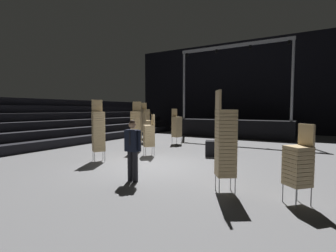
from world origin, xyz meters
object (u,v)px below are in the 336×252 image
object	(u,v)px
stage_riser	(236,127)
chair_stack_rear_right	(146,120)
man_with_tie	(132,147)
equipment_road_case	(216,148)
chair_stack_front_left	(147,127)
chair_stack_rear_left	(177,126)
chair_stack_mid_right	(98,131)
chair_stack_rear_centre	(149,135)
chair_stack_front_right	(225,142)
chair_stack_mid_left	(298,164)
chair_stack_mid_centre	(136,127)

from	to	relation	value
stage_riser	chair_stack_rear_right	bearing A→B (deg)	-141.13
stage_riser	man_with_tie	xyz separation A→B (m)	(0.52, -12.90, 0.26)
equipment_road_case	chair_stack_front_left	bearing A→B (deg)	156.45
man_with_tie	chair_stack_rear_left	size ratio (longest dim) A/B	0.84
chair_stack_rear_right	equipment_road_case	world-z (taller)	chair_stack_rear_right
stage_riser	chair_stack_mid_right	size ratio (longest dim) A/B	3.33
chair_stack_rear_right	chair_stack_rear_centre	distance (m)	6.57
chair_stack_front_left	chair_stack_mid_right	distance (m)	5.83
chair_stack_rear_right	chair_stack_front_left	bearing A→B (deg)	61.67
chair_stack_front_left	chair_stack_front_right	size ratio (longest dim) A/B	0.73
man_with_tie	chair_stack_mid_right	bearing A→B (deg)	-26.92
chair_stack_mid_left	chair_stack_rear_left	size ratio (longest dim) A/B	0.83
chair_stack_mid_right	chair_stack_rear_centre	bearing A→B (deg)	-172.72
chair_stack_front_right	chair_stack_mid_right	world-z (taller)	chair_stack_front_right
chair_stack_mid_left	equipment_road_case	world-z (taller)	chair_stack_mid_left
chair_stack_rear_centre	chair_stack_rear_left	bearing A→B (deg)	-37.58
stage_riser	chair_stack_front_left	xyz separation A→B (m)	(-3.91, -5.84, 0.18)
stage_riser	chair_stack_mid_right	distance (m)	11.68
stage_riser	chair_stack_rear_left	distance (m)	5.99
stage_riser	chair_stack_mid_right	bearing A→B (deg)	-101.34
chair_stack_front_right	chair_stack_rear_left	distance (m)	8.47
chair_stack_front_left	chair_stack_rear_right	xyz separation A→B (m)	(-1.30, 1.64, 0.34)
chair_stack_front_right	chair_stack_mid_left	bearing A→B (deg)	59.09
chair_stack_front_left	chair_stack_rear_centre	world-z (taller)	same
stage_riser	chair_stack_mid_left	size ratio (longest dim) A/B	4.65
chair_stack_front_left	chair_stack_mid_right	world-z (taller)	chair_stack_mid_right
chair_stack_rear_centre	chair_stack_front_left	bearing A→B (deg)	-11.78
man_with_tie	chair_stack_front_right	distance (m)	2.55
chair_stack_front_right	chair_stack_rear_left	size ratio (longest dim) A/B	1.21
chair_stack_front_right	chair_stack_mid_centre	distance (m)	6.45
chair_stack_mid_right	chair_stack_rear_centre	xyz separation A→B (m)	(1.00, 1.98, -0.29)
chair_stack_mid_right	chair_stack_rear_left	world-z (taller)	chair_stack_mid_right
chair_stack_front_left	chair_stack_mid_right	xyz separation A→B (m)	(1.62, -5.60, 0.29)
stage_riser	chair_stack_front_right	size ratio (longest dim) A/B	3.21
chair_stack_mid_right	chair_stack_mid_left	bearing A→B (deg)	115.77
chair_stack_front_right	equipment_road_case	size ratio (longest dim) A/B	2.75
equipment_road_case	man_with_tie	bearing A→B (deg)	-99.05
chair_stack_front_right	chair_stack_mid_right	size ratio (longest dim) A/B	1.04
chair_stack_front_left	chair_stack_rear_right	size ratio (longest dim) A/B	0.73
man_with_tie	equipment_road_case	size ratio (longest dim) A/B	1.92
chair_stack_rear_left	chair_stack_rear_right	xyz separation A→B (m)	(-3.24, 1.44, 0.21)
chair_stack_mid_centre	chair_stack_rear_right	xyz separation A→B (m)	(-2.84, 4.75, 0.04)
chair_stack_mid_left	chair_stack_rear_centre	size ratio (longest dim) A/B	0.95
stage_riser	chair_stack_front_left	size ratio (longest dim) A/B	4.43
chair_stack_rear_left	chair_stack_rear_right	world-z (taller)	chair_stack_rear_right
man_with_tie	chair_stack_mid_right	size ratio (longest dim) A/B	0.72
chair_stack_mid_centre	chair_stack_rear_right	distance (m)	5.54
chair_stack_mid_left	chair_stack_mid_centre	size ratio (longest dim) A/B	0.72
chair_stack_mid_centre	equipment_road_case	xyz separation A→B (m)	(3.66, 0.85, -0.87)
chair_stack_front_left	chair_stack_mid_centre	bearing A→B (deg)	-31.56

